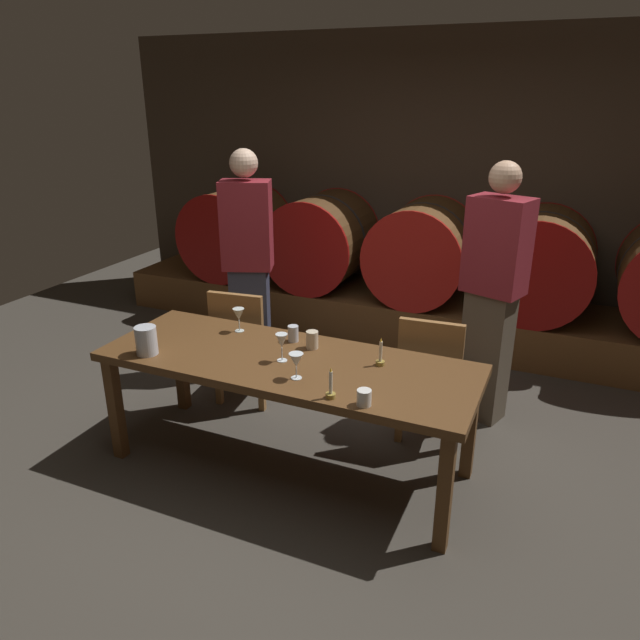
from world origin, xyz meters
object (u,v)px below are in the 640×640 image
wine_barrel_right (539,264)px  guest_left (248,262)px  wine_glass_center (282,342)px  wine_glass_right (296,361)px  chair_left (243,341)px  wine_glass_left (239,315)px  pitcher (146,340)px  wine_barrel_far_left (237,232)px  dining_table (287,370)px  chair_right (431,372)px  wine_barrel_left (322,241)px  cup_left (293,334)px  guest_right (492,294)px  candle_left (331,390)px  cup_right (364,398)px  wine_barrel_center (423,251)px  candle_right (380,358)px  cup_center (312,340)px

wine_barrel_right → guest_left: bearing=-148.8°
wine_glass_center → wine_glass_right: wine_glass_center is taller
chair_left → wine_glass_left: bearing=112.0°
chair_left → pitcher: 0.94m
wine_glass_center → wine_barrel_far_left: bearing=125.9°
wine_glass_center → wine_glass_left: bearing=147.8°
dining_table → wine_glass_right: bearing=-51.6°
chair_left → chair_right: 1.37m
wine_barrel_left → cup_left: (0.74, -2.14, -0.03)m
wine_barrel_far_left → guest_left: bearing=-55.5°
wine_barrel_left → guest_right: (1.79, -1.29, 0.11)m
candle_left → cup_right: (0.18, -0.00, -0.00)m
wine_barrel_center → wine_glass_left: bearing=-106.8°
candle_left → wine_glass_right: (-0.25, 0.13, 0.06)m
wine_glass_right → guest_left: bearing=128.6°
wine_barrel_center → wine_glass_center: size_ratio=5.36×
wine_barrel_right → candle_right: 2.35m
dining_table → guest_right: size_ratio=1.24×
cup_center → wine_barrel_right: bearing=63.1°
cup_center → chair_left: bearing=150.9°
guest_right → wine_glass_center: bearing=68.0°
wine_barrel_far_left → cup_center: wine_barrel_far_left is taller
wine_glass_right → cup_left: bearing=118.0°
pitcher → cup_left: (0.70, 0.51, -0.03)m
wine_barrel_left → cup_right: 3.06m
wine_barrel_center → cup_right: (0.41, -2.72, -0.04)m
wine_barrel_right → wine_glass_left: 2.70m
chair_right → wine_glass_left: bearing=14.3°
candle_right → guest_right: bearing=64.6°
guest_left → guest_right: same height
wine_barrel_far_left → pitcher: bearing=-69.6°
dining_table → cup_right: bearing=-29.0°
wine_barrel_center → wine_glass_left: (-0.65, -2.14, 0.03)m
pitcher → cup_right: (1.38, -0.06, -0.04)m
wine_barrel_far_left → wine_barrel_right: (2.96, 0.00, 0.00)m
wine_barrel_far_left → wine_glass_left: wine_barrel_far_left is taller
cup_center → cup_right: size_ratio=1.30×
wine_glass_left → wine_glass_right: wine_glass_left is taller
wine_barrel_far_left → wine_barrel_right: same height
guest_right → candle_right: (-0.46, -0.96, -0.14)m
candle_left → wine_glass_right: candle_left is taller
pitcher → wine_glass_center: (0.77, 0.23, 0.03)m
pitcher → cup_center: pitcher is taller
chair_right → wine_glass_right: 1.06m
wine_barrel_center → cup_left: 2.16m
wine_barrel_center → dining_table: 2.40m
guest_right → cup_left: guest_right is taller
wine_barrel_left → chair_left: 1.82m
wine_barrel_center → wine_glass_right: wine_barrel_center is taller
wine_barrel_right → cup_left: (-1.26, -2.14, -0.03)m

